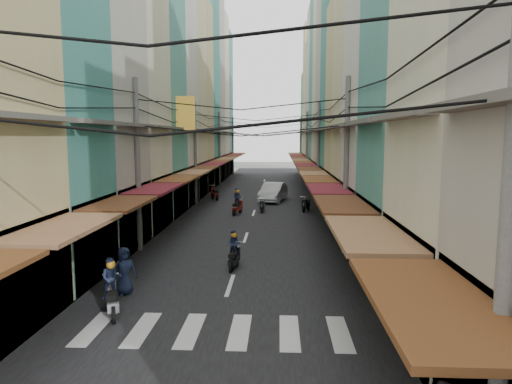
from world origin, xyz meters
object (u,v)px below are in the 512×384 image
(white_car, at_px, (273,201))
(bicycle, at_px, (377,253))
(market_umbrella, at_px, (380,224))
(traffic_sign, at_px, (366,231))

(white_car, distance_m, bicycle, 17.80)
(bicycle, bearing_deg, market_umbrella, 168.21)
(bicycle, distance_m, traffic_sign, 4.93)
(white_car, height_order, bicycle, white_car)
(white_car, relative_size, traffic_sign, 2.03)
(traffic_sign, bearing_deg, white_car, 99.92)
(bicycle, bearing_deg, traffic_sign, 161.68)
(bicycle, bearing_deg, white_car, 16.01)
(white_car, bearing_deg, bicycle, -62.16)
(bicycle, distance_m, market_umbrella, 4.38)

